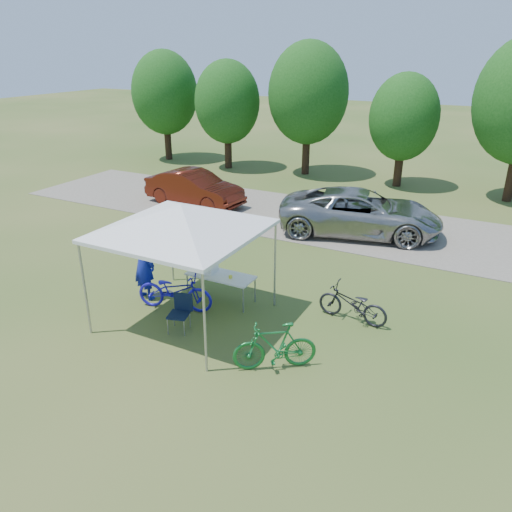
% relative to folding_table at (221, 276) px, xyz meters
% --- Properties ---
extents(ground, '(100.00, 100.00, 0.00)m').
position_rel_folding_table_xyz_m(ground, '(-0.23, -1.13, -0.64)').
color(ground, '#2D5119').
rests_on(ground, ground).
extents(gravel_strip, '(24.00, 5.00, 0.02)m').
position_rel_folding_table_xyz_m(gravel_strip, '(-0.23, 6.87, -0.63)').
color(gravel_strip, gray).
rests_on(gravel_strip, ground).
extents(canopy, '(4.53, 4.53, 3.00)m').
position_rel_folding_table_xyz_m(canopy, '(-0.23, -1.13, 2.01)').
color(canopy, '#A5A5AA').
rests_on(canopy, ground).
extents(treeline, '(24.89, 4.28, 6.30)m').
position_rel_folding_table_xyz_m(treeline, '(-0.52, 12.92, 2.89)').
color(treeline, '#382314').
rests_on(treeline, ground).
extents(folding_table, '(1.66, 0.69, 0.68)m').
position_rel_folding_table_xyz_m(folding_table, '(0.00, 0.00, 0.00)').
color(folding_table, white).
rests_on(folding_table, ground).
extents(folding_chair, '(0.52, 0.54, 0.83)m').
position_rel_folding_table_xyz_m(folding_chair, '(-0.07, -1.57, -0.15)').
color(folding_chair, black).
rests_on(folding_chair, ground).
extents(cooler, '(0.52, 0.35, 0.38)m').
position_rel_folding_table_xyz_m(cooler, '(-0.41, 0.00, 0.23)').
color(cooler, white).
rests_on(cooler, folding_table).
extents(ice_cream_cup, '(0.09, 0.09, 0.07)m').
position_rel_folding_table_xyz_m(ice_cream_cup, '(0.31, -0.05, 0.08)').
color(ice_cream_cup, yellow).
rests_on(ice_cream_cup, folding_table).
extents(cyclist, '(0.73, 0.55, 1.83)m').
position_rel_folding_table_xyz_m(cyclist, '(-1.73, -0.75, 0.27)').
color(cyclist, '#121E9A').
rests_on(cyclist, ground).
extents(bike_blue, '(1.94, 1.06, 0.96)m').
position_rel_folding_table_xyz_m(bike_blue, '(-0.73, -0.88, -0.16)').
color(bike_blue, '#1E16C9').
rests_on(bike_blue, ground).
extents(bike_green, '(1.60, 1.32, 0.98)m').
position_rel_folding_table_xyz_m(bike_green, '(2.38, -1.93, -0.15)').
color(bike_green, '#19702F').
rests_on(bike_green, ground).
extents(bike_dark, '(1.66, 0.68, 0.85)m').
position_rel_folding_table_xyz_m(bike_dark, '(3.15, 0.51, -0.21)').
color(bike_dark, black).
rests_on(bike_dark, ground).
extents(minivan, '(5.65, 3.60, 1.45)m').
position_rel_folding_table_xyz_m(minivan, '(1.60, 6.16, 0.11)').
color(minivan, '#A1A09C').
rests_on(minivan, gravel_strip).
extents(sedan, '(4.13, 1.73, 1.33)m').
position_rel_folding_table_xyz_m(sedan, '(-5.08, 6.35, 0.04)').
color(sedan, '#52180D').
rests_on(sedan, gravel_strip).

